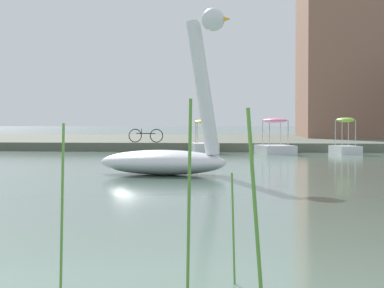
{
  "coord_description": "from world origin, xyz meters",
  "views": [
    {
      "loc": [
        1.27,
        -5.68,
        1.33
      ],
      "look_at": [
        -1.28,
        15.82,
        0.69
      ],
      "focal_mm": 67.53,
      "sensor_mm": 36.0,
      "label": 1
    }
  ],
  "objects_px": {
    "swan_boat": "(170,147)",
    "pedal_boat_pink": "(275,143)",
    "pedal_boat_lime": "(345,143)",
    "bicycle_parked": "(146,136)",
    "pedal_boat_yellow": "(205,144)"
  },
  "relations": [
    {
      "from": "swan_boat",
      "to": "bicycle_parked",
      "type": "xyz_separation_m",
      "value": [
        -3.43,
        15.28,
        0.03
      ]
    },
    {
      "from": "pedal_boat_yellow",
      "to": "pedal_boat_lime",
      "type": "bearing_deg",
      "value": -3.84
    },
    {
      "from": "pedal_boat_yellow",
      "to": "bicycle_parked",
      "type": "xyz_separation_m",
      "value": [
        -2.98,
        1.76,
        0.32
      ]
    },
    {
      "from": "pedal_boat_pink",
      "to": "swan_boat",
      "type": "bearing_deg",
      "value": -101.41
    },
    {
      "from": "bicycle_parked",
      "to": "pedal_boat_yellow",
      "type": "bearing_deg",
      "value": -30.65
    },
    {
      "from": "pedal_boat_pink",
      "to": "pedal_boat_lime",
      "type": "distance_m",
      "value": 2.98
    },
    {
      "from": "pedal_boat_pink",
      "to": "bicycle_parked",
      "type": "relative_size",
      "value": 1.42
    },
    {
      "from": "swan_boat",
      "to": "pedal_boat_pink",
      "type": "height_order",
      "value": "swan_boat"
    },
    {
      "from": "swan_boat",
      "to": "pedal_boat_yellow",
      "type": "distance_m",
      "value": 13.52
    },
    {
      "from": "swan_boat",
      "to": "pedal_boat_pink",
      "type": "distance_m",
      "value": 13.36
    },
    {
      "from": "pedal_boat_yellow",
      "to": "pedal_boat_pink",
      "type": "distance_m",
      "value": 3.12
    },
    {
      "from": "pedal_boat_yellow",
      "to": "bicycle_parked",
      "type": "bearing_deg",
      "value": 149.35
    },
    {
      "from": "swan_boat",
      "to": "pedal_boat_pink",
      "type": "xyz_separation_m",
      "value": [
        2.64,
        13.09,
        -0.25
      ]
    },
    {
      "from": "swan_boat",
      "to": "pedal_boat_pink",
      "type": "relative_size",
      "value": 1.77
    },
    {
      "from": "pedal_boat_yellow",
      "to": "pedal_boat_pink",
      "type": "xyz_separation_m",
      "value": [
        3.1,
        -0.42,
        0.04
      ]
    }
  ]
}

